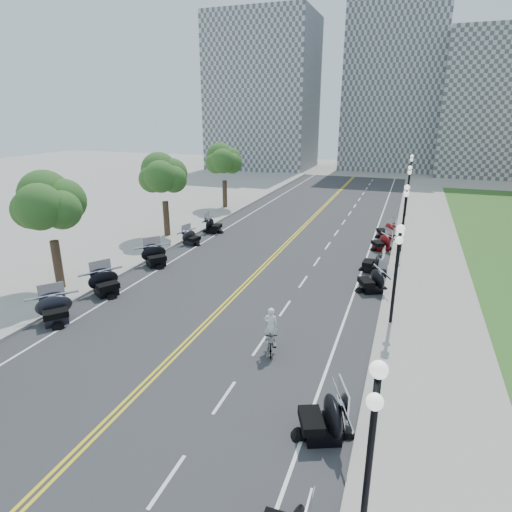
% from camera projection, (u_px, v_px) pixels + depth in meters
% --- Properties ---
extents(ground, '(160.00, 160.00, 0.00)m').
position_uv_depth(ground, '(197.00, 333.00, 20.33)').
color(ground, gray).
extents(road, '(16.00, 90.00, 0.01)m').
position_uv_depth(road, '(265.00, 265.00, 29.23)').
color(road, '#333335').
rests_on(road, ground).
extents(centerline_yellow_a, '(0.12, 90.00, 0.00)m').
position_uv_depth(centerline_yellow_a, '(263.00, 265.00, 29.27)').
color(centerline_yellow_a, yellow).
rests_on(centerline_yellow_a, road).
extents(centerline_yellow_b, '(0.12, 90.00, 0.00)m').
position_uv_depth(centerline_yellow_b, '(266.00, 266.00, 29.19)').
color(centerline_yellow_b, yellow).
rests_on(centerline_yellow_b, road).
extents(edge_line_north, '(0.12, 90.00, 0.00)m').
position_uv_depth(edge_line_north, '(360.00, 277.00, 27.17)').
color(edge_line_north, white).
rests_on(edge_line_north, road).
extents(edge_line_south, '(0.12, 90.00, 0.00)m').
position_uv_depth(edge_line_south, '(182.00, 255.00, 31.29)').
color(edge_line_south, white).
rests_on(edge_line_south, road).
extents(lane_dash_4, '(0.12, 2.00, 0.00)m').
position_uv_depth(lane_dash_4, '(167.00, 481.00, 12.16)').
color(lane_dash_4, white).
rests_on(lane_dash_4, road).
extents(lane_dash_5, '(0.12, 2.00, 0.00)m').
position_uv_depth(lane_dash_5, '(224.00, 397.00, 15.73)').
color(lane_dash_5, white).
rests_on(lane_dash_5, road).
extents(lane_dash_6, '(0.12, 2.00, 0.00)m').
position_uv_depth(lane_dash_6, '(260.00, 344.00, 19.29)').
color(lane_dash_6, white).
rests_on(lane_dash_6, road).
extents(lane_dash_7, '(0.12, 2.00, 0.00)m').
position_uv_depth(lane_dash_7, '(285.00, 308.00, 22.85)').
color(lane_dash_7, white).
rests_on(lane_dash_7, road).
extents(lane_dash_8, '(0.12, 2.00, 0.00)m').
position_uv_depth(lane_dash_8, '(303.00, 282.00, 26.42)').
color(lane_dash_8, white).
rests_on(lane_dash_8, road).
extents(lane_dash_9, '(0.12, 2.00, 0.00)m').
position_uv_depth(lane_dash_9, '(317.00, 262.00, 29.98)').
color(lane_dash_9, white).
rests_on(lane_dash_9, road).
extents(lane_dash_10, '(0.12, 2.00, 0.00)m').
position_uv_depth(lane_dash_10, '(328.00, 246.00, 33.55)').
color(lane_dash_10, white).
rests_on(lane_dash_10, road).
extents(lane_dash_11, '(0.12, 2.00, 0.00)m').
position_uv_depth(lane_dash_11, '(336.00, 233.00, 37.11)').
color(lane_dash_11, white).
rests_on(lane_dash_11, road).
extents(lane_dash_12, '(0.12, 2.00, 0.00)m').
position_uv_depth(lane_dash_12, '(344.00, 222.00, 40.68)').
color(lane_dash_12, white).
rests_on(lane_dash_12, road).
extents(lane_dash_13, '(0.12, 2.00, 0.00)m').
position_uv_depth(lane_dash_13, '(350.00, 213.00, 44.24)').
color(lane_dash_13, white).
rests_on(lane_dash_13, road).
extents(lane_dash_14, '(0.12, 2.00, 0.00)m').
position_uv_depth(lane_dash_14, '(355.00, 206.00, 47.80)').
color(lane_dash_14, white).
rests_on(lane_dash_14, road).
extents(lane_dash_15, '(0.12, 2.00, 0.00)m').
position_uv_depth(lane_dash_15, '(359.00, 199.00, 51.37)').
color(lane_dash_15, white).
rests_on(lane_dash_15, road).
extents(lane_dash_16, '(0.12, 2.00, 0.00)m').
position_uv_depth(lane_dash_16, '(363.00, 194.00, 54.93)').
color(lane_dash_16, white).
rests_on(lane_dash_16, road).
extents(lane_dash_17, '(0.12, 2.00, 0.00)m').
position_uv_depth(lane_dash_17, '(367.00, 189.00, 58.50)').
color(lane_dash_17, white).
rests_on(lane_dash_17, road).
extents(lane_dash_18, '(0.12, 2.00, 0.00)m').
position_uv_depth(lane_dash_18, '(370.00, 184.00, 62.06)').
color(lane_dash_18, white).
rests_on(lane_dash_18, road).
extents(lane_dash_19, '(0.12, 2.00, 0.00)m').
position_uv_depth(lane_dash_19, '(372.00, 180.00, 65.62)').
color(lane_dash_19, white).
rests_on(lane_dash_19, road).
extents(sidewalk_north, '(5.00, 90.00, 0.15)m').
position_uv_depth(sidewalk_north, '(429.00, 284.00, 25.83)').
color(sidewalk_north, '#9E9991').
rests_on(sidewalk_north, ground).
extents(sidewalk_south, '(5.00, 90.00, 0.15)m').
position_uv_depth(sidewalk_south, '(134.00, 249.00, 32.59)').
color(sidewalk_south, '#9E9991').
rests_on(sidewalk_south, ground).
extents(distant_block_a, '(18.00, 14.00, 26.00)m').
position_uv_depth(distant_block_a, '(263.00, 94.00, 77.21)').
color(distant_block_a, gray).
rests_on(distant_block_a, ground).
extents(distant_block_b, '(16.00, 12.00, 30.00)m').
position_uv_depth(distant_block_b, '(393.00, 82.00, 74.83)').
color(distant_block_b, gray).
rests_on(distant_block_b, ground).
extents(distant_block_c, '(20.00, 14.00, 22.00)m').
position_uv_depth(distant_block_c, '(508.00, 105.00, 67.64)').
color(distant_block_c, gray).
rests_on(distant_block_c, ground).
extents(street_lamp_1, '(0.50, 1.20, 4.90)m').
position_uv_depth(street_lamp_1, '(370.00, 458.00, 9.60)').
color(street_lamp_1, black).
rests_on(street_lamp_1, sidewalk_north).
extents(street_lamp_2, '(0.50, 1.20, 4.90)m').
position_uv_depth(street_lamp_2, '(395.00, 276.00, 20.29)').
color(street_lamp_2, black).
rests_on(street_lamp_2, sidewalk_north).
extents(street_lamp_3, '(0.50, 1.20, 4.90)m').
position_uv_depth(street_lamp_3, '(404.00, 219.00, 30.98)').
color(street_lamp_3, black).
rests_on(street_lamp_3, sidewalk_north).
extents(street_lamp_4, '(0.50, 1.20, 4.90)m').
position_uv_depth(street_lamp_4, '(407.00, 192.00, 41.67)').
color(street_lamp_4, black).
rests_on(street_lamp_4, sidewalk_north).
extents(street_lamp_5, '(0.50, 1.20, 4.90)m').
position_uv_depth(street_lamp_5, '(410.00, 175.00, 52.36)').
color(street_lamp_5, black).
rests_on(street_lamp_5, sidewalk_north).
extents(tree_2, '(4.80, 4.80, 9.20)m').
position_uv_depth(tree_2, '(49.00, 211.00, 23.81)').
color(tree_2, '#235619').
rests_on(tree_2, sidewalk_south).
extents(tree_3, '(4.80, 4.80, 9.20)m').
position_uv_depth(tree_3, '(164.00, 180.00, 34.50)').
color(tree_3, '#235619').
rests_on(tree_3, sidewalk_south).
extents(tree_4, '(4.80, 4.80, 9.20)m').
position_uv_depth(tree_4, '(224.00, 164.00, 45.19)').
color(tree_4, '#235619').
rests_on(tree_4, sidewalk_south).
extents(motorcycle_n_4, '(2.89, 2.89, 1.54)m').
position_uv_depth(motorcycle_n_4, '(322.00, 416.00, 13.62)').
color(motorcycle_n_4, black).
rests_on(motorcycle_n_4, road).
extents(motorcycle_n_7, '(2.87, 2.87, 1.49)m').
position_uv_depth(motorcycle_n_7, '(372.00, 279.00, 24.81)').
color(motorcycle_n_7, black).
rests_on(motorcycle_n_7, road).
extents(motorcycle_n_8, '(2.17, 2.17, 1.40)m').
position_uv_depth(motorcycle_n_8, '(373.00, 262.00, 27.89)').
color(motorcycle_n_8, black).
rests_on(motorcycle_n_8, road).
extents(motorcycle_n_9, '(2.63, 2.63, 1.34)m').
position_uv_depth(motorcycle_n_9, '(381.00, 242.00, 32.31)').
color(motorcycle_n_9, '#590A0C').
rests_on(motorcycle_n_9, road).
extents(motorcycle_n_10, '(2.62, 2.62, 1.38)m').
position_uv_depth(motorcycle_n_10, '(386.00, 230.00, 35.55)').
color(motorcycle_n_10, '#590A0C').
rests_on(motorcycle_n_10, road).
extents(motorcycle_s_5, '(3.06, 3.06, 1.52)m').
position_uv_depth(motorcycle_s_5, '(54.00, 309.00, 21.11)').
color(motorcycle_s_5, black).
rests_on(motorcycle_s_5, road).
extents(motorcycle_s_6, '(3.03, 3.03, 1.54)m').
position_uv_depth(motorcycle_s_6, '(105.00, 282.00, 24.38)').
color(motorcycle_s_6, black).
rests_on(motorcycle_s_6, road).
extents(motorcycle_s_7, '(3.06, 3.06, 1.52)m').
position_uv_depth(motorcycle_s_7, '(155.00, 255.00, 29.00)').
color(motorcycle_s_7, black).
rests_on(motorcycle_s_7, road).
extents(motorcycle_s_8, '(2.22, 2.22, 1.28)m').
position_uv_depth(motorcycle_s_8, '(191.00, 237.00, 33.70)').
color(motorcycle_s_8, black).
rests_on(motorcycle_s_8, road).
extents(motorcycle_s_9, '(2.20, 2.20, 1.42)m').
position_uv_depth(motorcycle_s_9, '(213.00, 225.00, 37.01)').
color(motorcycle_s_9, black).
rests_on(motorcycle_s_9, road).
extents(bicycle, '(1.01, 1.86, 1.08)m').
position_uv_depth(bicycle, '(271.00, 341.00, 18.57)').
color(bicycle, '#A51414').
rests_on(bicycle, road).
extents(cyclist_rider, '(0.64, 0.42, 1.76)m').
position_uv_depth(cyclist_rider, '(271.00, 311.00, 18.11)').
color(cyclist_rider, silver).
rests_on(cyclist_rider, bicycle).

